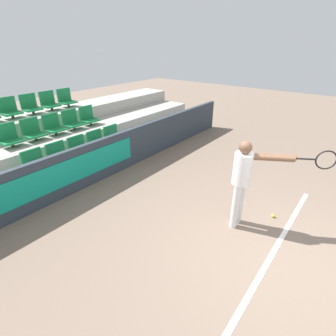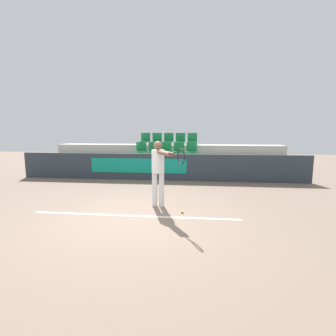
# 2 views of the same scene
# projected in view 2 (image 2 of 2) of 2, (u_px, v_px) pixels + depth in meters

# --- Properties ---
(ground_plane) EXTENTS (30.00, 30.00, 0.00)m
(ground_plane) POSITION_uv_depth(u_px,v_px,m) (132.00, 219.00, 5.52)
(ground_plane) COLOR #7A6656
(court_baseline) EXTENTS (4.61, 0.08, 0.01)m
(court_baseline) POSITION_uv_depth(u_px,v_px,m) (134.00, 216.00, 5.74)
(court_baseline) COLOR white
(court_baseline) RESTS_ON ground
(barrier_wall) EXTENTS (10.67, 0.14, 0.98)m
(barrier_wall) POSITION_uv_depth(u_px,v_px,m) (160.00, 167.00, 9.68)
(barrier_wall) COLOR #2D3842
(barrier_wall) RESTS_ON ground
(bleacher_tier_front) EXTENTS (10.27, 1.01, 0.39)m
(bleacher_tier_front) POSITION_uv_depth(u_px,v_px,m) (163.00, 172.00, 10.30)
(bleacher_tier_front) COLOR #ADA89E
(bleacher_tier_front) RESTS_ON ground
(bleacher_tier_middle) EXTENTS (10.27, 1.01, 0.77)m
(bleacher_tier_middle) POSITION_uv_depth(u_px,v_px,m) (166.00, 164.00, 11.27)
(bleacher_tier_middle) COLOR #ADA89E
(bleacher_tier_middle) RESTS_ON ground
(bleacher_tier_back) EXTENTS (10.27, 1.01, 1.16)m
(bleacher_tier_back) POSITION_uv_depth(u_px,v_px,m) (168.00, 157.00, 12.23)
(bleacher_tier_back) COLOR #ADA89E
(bleacher_tier_back) RESTS_ON ground
(stadium_chair_0) EXTENTS (0.44, 0.37, 0.54)m
(stadium_chair_0) POSITION_uv_depth(u_px,v_px,m) (136.00, 161.00, 10.48)
(stadium_chair_0) COLOR #333333
(stadium_chair_0) RESTS_ON bleacher_tier_front
(stadium_chair_1) EXTENTS (0.44, 0.37, 0.54)m
(stadium_chair_1) POSITION_uv_depth(u_px,v_px,m) (149.00, 161.00, 10.42)
(stadium_chair_1) COLOR #333333
(stadium_chair_1) RESTS_ON bleacher_tier_front
(stadium_chair_2) EXTENTS (0.44, 0.37, 0.54)m
(stadium_chair_2) POSITION_uv_depth(u_px,v_px,m) (163.00, 161.00, 10.36)
(stadium_chair_2) COLOR #333333
(stadium_chair_2) RESTS_ON bleacher_tier_front
(stadium_chair_3) EXTENTS (0.44, 0.37, 0.54)m
(stadium_chair_3) POSITION_uv_depth(u_px,v_px,m) (177.00, 162.00, 10.30)
(stadium_chair_3) COLOR #333333
(stadium_chair_3) RESTS_ON bleacher_tier_front
(stadium_chair_4) EXTENTS (0.44, 0.37, 0.54)m
(stadium_chair_4) POSITION_uv_depth(u_px,v_px,m) (191.00, 162.00, 10.24)
(stadium_chair_4) COLOR #333333
(stadium_chair_4) RESTS_ON bleacher_tier_front
(stadium_chair_5) EXTENTS (0.44, 0.37, 0.54)m
(stadium_chair_5) POSITION_uv_depth(u_px,v_px,m) (141.00, 149.00, 11.42)
(stadium_chair_5) COLOR #333333
(stadium_chair_5) RESTS_ON bleacher_tier_middle
(stadium_chair_6) EXTENTS (0.44, 0.37, 0.54)m
(stadium_chair_6) POSITION_uv_depth(u_px,v_px,m) (153.00, 149.00, 11.36)
(stadium_chair_6) COLOR #333333
(stadium_chair_6) RESTS_ON bleacher_tier_middle
(stadium_chair_7) EXTENTS (0.44, 0.37, 0.54)m
(stadium_chair_7) POSITION_uv_depth(u_px,v_px,m) (166.00, 150.00, 11.30)
(stadium_chair_7) COLOR #333333
(stadium_chair_7) RESTS_ON bleacher_tier_middle
(stadium_chair_8) EXTENTS (0.44, 0.37, 0.54)m
(stadium_chair_8) POSITION_uv_depth(u_px,v_px,m) (179.00, 150.00, 11.23)
(stadium_chair_8) COLOR #333333
(stadium_chair_8) RESTS_ON bleacher_tier_middle
(stadium_chair_9) EXTENTS (0.44, 0.37, 0.54)m
(stadium_chair_9) POSITION_uv_depth(u_px,v_px,m) (192.00, 150.00, 11.17)
(stadium_chair_9) COLOR #333333
(stadium_chair_9) RESTS_ON bleacher_tier_middle
(stadium_chair_10) EXTENTS (0.44, 0.37, 0.54)m
(stadium_chair_10) POSITION_uv_depth(u_px,v_px,m) (145.00, 139.00, 12.35)
(stadium_chair_10) COLOR #333333
(stadium_chair_10) RESTS_ON bleacher_tier_back
(stadium_chair_11) EXTENTS (0.44, 0.37, 0.54)m
(stadium_chair_11) POSITION_uv_depth(u_px,v_px,m) (157.00, 140.00, 12.29)
(stadium_chair_11) COLOR #333333
(stadium_chair_11) RESTS_ON bleacher_tier_back
(stadium_chair_12) EXTENTS (0.44, 0.37, 0.54)m
(stadium_chair_12) POSITION_uv_depth(u_px,v_px,m) (169.00, 140.00, 12.23)
(stadium_chair_12) COLOR #333333
(stadium_chair_12) RESTS_ON bleacher_tier_back
(stadium_chair_13) EXTENTS (0.44, 0.37, 0.54)m
(stadium_chair_13) POSITION_uv_depth(u_px,v_px,m) (180.00, 140.00, 12.17)
(stadium_chair_13) COLOR #333333
(stadium_chair_13) RESTS_ON bleacher_tier_back
(stadium_chair_14) EXTENTS (0.44, 0.37, 0.54)m
(stadium_chair_14) POSITION_uv_depth(u_px,v_px,m) (192.00, 140.00, 12.11)
(stadium_chair_14) COLOR #333333
(stadium_chair_14) RESTS_ON bleacher_tier_back
(tennis_player) EXTENTS (0.87, 1.36, 1.60)m
(tennis_player) POSITION_uv_depth(u_px,v_px,m) (159.00, 167.00, 6.26)
(tennis_player) COLOR silver
(tennis_player) RESTS_ON ground
(tennis_ball) EXTENTS (0.07, 0.07, 0.07)m
(tennis_ball) POSITION_uv_depth(u_px,v_px,m) (182.00, 212.00, 5.93)
(tennis_ball) COLOR #CCDB33
(tennis_ball) RESTS_ON ground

